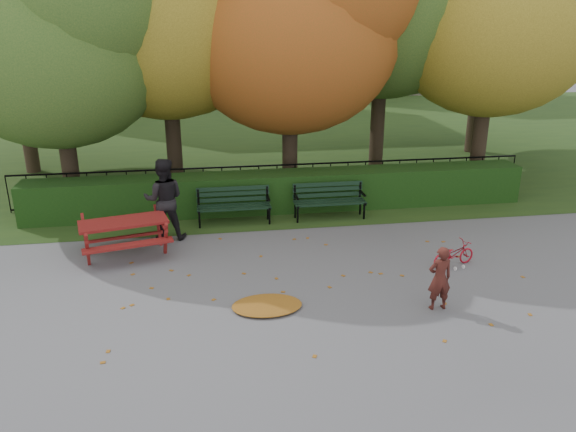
{
  "coord_description": "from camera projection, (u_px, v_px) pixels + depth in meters",
  "views": [
    {
      "loc": [
        -2.0,
        -9.42,
        4.88
      ],
      "look_at": [
        -0.34,
        1.21,
        1.0
      ],
      "focal_mm": 35.0,
      "sensor_mm": 36.0,
      "label": 1
    }
  ],
  "objects": [
    {
      "name": "leaf_scatter",
      "position": [
        312.0,
        278.0,
        10.98
      ],
      "size": [
        9.0,
        5.7,
        0.01
      ],
      "primitive_type": null,
      "color": "brown",
      "rests_on": "ground"
    },
    {
      "name": "ground",
      "position": [
        315.0,
        286.0,
        10.7
      ],
      "size": [
        90.0,
        90.0,
        0.0
      ],
      "primitive_type": "plane",
      "color": "slate",
      "rests_on": "ground"
    },
    {
      "name": "bicycle",
      "position": [
        454.0,
        254.0,
        11.46
      ],
      "size": [
        1.05,
        0.6,
        0.52
      ],
      "primitive_type": "imported",
      "rotation": [
        0.0,
        0.0,
        1.85
      ],
      "color": "#AE1020",
      "rests_on": "ground"
    },
    {
      "name": "picnic_table",
      "position": [
        124.0,
        228.0,
        11.89
      ],
      "size": [
        2.1,
        1.84,
        0.88
      ],
      "rotation": [
        0.0,
        0.0,
        0.23
      ],
      "color": "maroon",
      "rests_on": "ground"
    },
    {
      "name": "adult",
      "position": [
        164.0,
        199.0,
        12.65
      ],
      "size": [
        0.95,
        0.76,
        1.89
      ],
      "primitive_type": "imported",
      "rotation": [
        0.0,
        0.0,
        3.09
      ],
      "color": "black",
      "rests_on": "ground"
    },
    {
      "name": "tree_e",
      "position": [
        510.0,
        6.0,
        15.29
      ],
      "size": [
        6.09,
        5.8,
        8.16
      ],
      "color": "black",
      "rests_on": "ground"
    },
    {
      "name": "child",
      "position": [
        440.0,
        278.0,
        9.68
      ],
      "size": [
        0.44,
        0.3,
        1.17
      ],
      "primitive_type": "imported",
      "rotation": [
        0.0,
        0.0,
        3.18
      ],
      "color": "#451B16",
      "rests_on": "ground"
    },
    {
      "name": "hedge",
      "position": [
        281.0,
        191.0,
        14.71
      ],
      "size": [
        13.0,
        0.9,
        1.0
      ],
      "primitive_type": "cube",
      "color": "black",
      "rests_on": "ground"
    },
    {
      "name": "grass_strip",
      "position": [
        249.0,
        136.0,
        23.71
      ],
      "size": [
        90.0,
        90.0,
        0.0
      ],
      "primitive_type": "plane",
      "color": "#213A15",
      "rests_on": "ground"
    },
    {
      "name": "bench_right",
      "position": [
        329.0,
        198.0,
        14.13
      ],
      "size": [
        1.8,
        0.57,
        0.88
      ],
      "color": "black",
      "rests_on": "ground"
    },
    {
      "name": "iron_fence",
      "position": [
        277.0,
        182.0,
        15.45
      ],
      "size": [
        14.0,
        0.04,
        1.02
      ],
      "color": "black",
      "rests_on": "ground"
    },
    {
      "name": "tree_c",
      "position": [
        304.0,
        16.0,
        14.73
      ],
      "size": [
        6.3,
        6.0,
        8.0
      ],
      "color": "black",
      "rests_on": "ground"
    },
    {
      "name": "leaf_pile",
      "position": [
        267.0,
        305.0,
        9.89
      ],
      "size": [
        1.37,
        1.05,
        0.09
      ],
      "primitive_type": "ellipsoid",
      "rotation": [
        0.0,
        0.0,
        0.16
      ],
      "color": "brown",
      "rests_on": "ground"
    },
    {
      "name": "tree_a",
      "position": [
        63.0,
        30.0,
        13.6
      ],
      "size": [
        5.88,
        5.6,
        7.48
      ],
      "color": "black",
      "rests_on": "ground"
    },
    {
      "name": "bench_left",
      "position": [
        234.0,
        203.0,
        13.78
      ],
      "size": [
        1.8,
        0.57,
        0.88
      ],
      "color": "black",
      "rests_on": "ground"
    }
  ]
}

